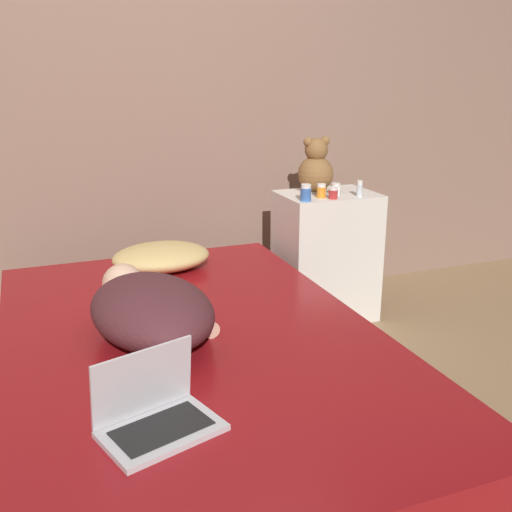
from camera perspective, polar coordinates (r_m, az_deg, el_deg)
ground_plane at (r=2.35m, az=-5.68°, el=-16.52°), size 12.00×12.00×0.00m
wall_back at (r=3.24m, az=-12.96°, el=16.84°), size 8.00×0.06×2.60m
bed at (r=2.25m, az=-5.83°, el=-12.25°), size 1.32×2.07×0.41m
nightstand at (r=3.24m, az=6.66°, el=-0.01°), size 0.50×0.37×0.69m
pillow at (r=2.84m, az=-9.01°, el=-0.06°), size 0.46×0.36×0.12m
person_lying at (r=2.14m, az=-10.07°, el=-4.89°), size 0.47×0.76×0.21m
laptop at (r=1.63m, az=-9.62°, el=-14.44°), size 0.34×0.28×0.21m
teddy_bear at (r=3.18m, az=5.71°, el=8.34°), size 0.19×0.19×0.29m
bottle_orange at (r=3.04m, az=6.24°, el=6.18°), size 0.05×0.05×0.07m
bottle_red at (r=3.02m, az=7.37°, el=5.94°), size 0.05×0.05×0.06m
bottle_white at (r=3.12m, az=7.59°, el=6.33°), size 0.05×0.05×0.06m
bottle_blue at (r=2.95m, az=4.77°, el=6.01°), size 0.05×0.05×0.08m
bottle_clear at (r=3.09m, az=9.84°, el=6.33°), size 0.03×0.03×0.08m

